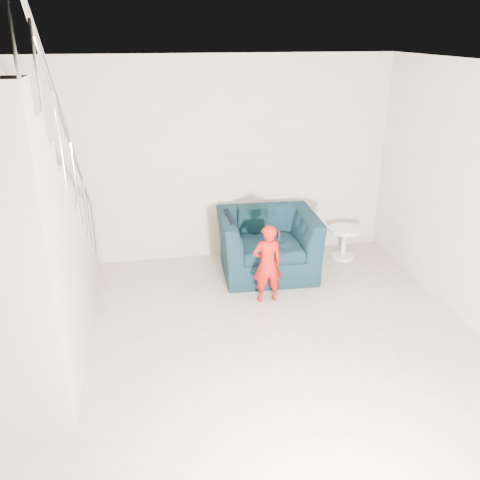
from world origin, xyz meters
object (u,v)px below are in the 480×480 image
object	(u,v)px
armchair	(268,244)
side_table	(344,238)
toddler	(267,264)
staircase	(17,275)

from	to	relation	value
armchair	side_table	size ratio (longest dim) A/B	2.75
toddler	armchair	bearing A→B (deg)	-107.34
armchair	side_table	world-z (taller)	armchair
armchair	toddler	bearing A→B (deg)	-101.37
side_table	staircase	xyz separation A→B (m)	(-3.83, -1.75, 0.65)
side_table	toddler	bearing A→B (deg)	-144.00
armchair	side_table	distance (m)	1.17
toddler	staircase	bearing A→B (deg)	14.16
armchair	staircase	world-z (taller)	staircase
armchair	staircase	xyz separation A→B (m)	(-2.68, -1.52, 0.55)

